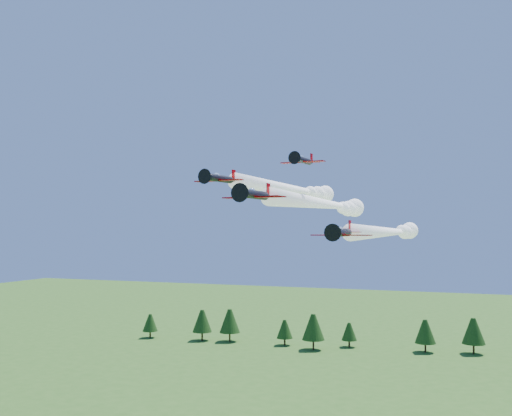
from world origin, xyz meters
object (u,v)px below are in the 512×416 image
(plane_left, at_px, (294,189))
(plane_right, at_px, (390,232))
(plane_slot, at_px, (303,160))
(plane_lead, at_px, (327,204))

(plane_left, distance_m, plane_right, 20.06)
(plane_right, bearing_deg, plane_slot, -108.34)
(plane_left, bearing_deg, plane_right, 27.54)
(plane_left, height_order, plane_slot, plane_slot)
(plane_lead, relative_size, plane_right, 0.88)
(plane_right, bearing_deg, plane_lead, -119.81)
(plane_lead, xyz_separation_m, plane_slot, (-1.09, -11.20, 6.45))
(plane_left, xyz_separation_m, plane_right, (17.31, 6.00, -8.15))
(plane_right, height_order, plane_slot, plane_slot)
(plane_right, distance_m, plane_slot, 28.98)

